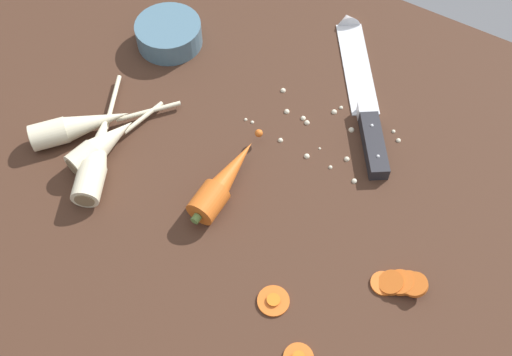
{
  "coord_description": "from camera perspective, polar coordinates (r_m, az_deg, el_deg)",
  "views": [
    {
      "loc": [
        24.29,
        -41.7,
        73.69
      ],
      "look_at": [
        0.0,
        -2.0,
        1.5
      ],
      "focal_mm": 42.36,
      "sensor_mm": 36.0,
      "label": 1
    }
  ],
  "objects": [
    {
      "name": "ground_plane",
      "position": [
        0.9,
        0.67,
        -0.3
      ],
      "size": [
        120.0,
        90.0,
        4.0
      ],
      "primitive_type": "cube",
      "color": "#42281C"
    },
    {
      "name": "whole_carrot",
      "position": [
        0.85,
        -3.06,
        -0.28
      ],
      "size": [
        4.33,
        17.91,
        4.2
      ],
      "color": "#D6601E",
      "rests_on": "ground_plane"
    },
    {
      "name": "parsnip_mid_left",
      "position": [
        0.91,
        -14.25,
        3.07
      ],
      "size": [
        5.92,
        17.38,
        4.0
      ],
      "color": "beige",
      "rests_on": "ground_plane"
    },
    {
      "name": "parsnip_front",
      "position": [
        0.91,
        -14.82,
        2.11
      ],
      "size": [
        12.96,
        22.18,
        4.0
      ],
      "color": "beige",
      "rests_on": "ground_plane"
    },
    {
      "name": "prep_bowl",
      "position": [
        1.05,
        -8.24,
        13.39
      ],
      "size": [
        11.0,
        11.0,
        4.0
      ],
      "color": "slate",
      "rests_on": "ground_plane"
    },
    {
      "name": "mince_crumbs",
      "position": [
        0.93,
        6.21,
        4.59
      ],
      "size": [
        22.49,
        11.95,
        0.9
      ],
      "color": "beige",
      "rests_on": "ground_plane"
    },
    {
      "name": "chefs_knife",
      "position": [
        0.99,
        9.89,
        8.68
      ],
      "size": [
        22.45,
        30.51,
        4.18
      ],
      "color": "silver",
      "rests_on": "ground_plane"
    },
    {
      "name": "carrot_slice_stack",
      "position": [
        0.81,
        13.39,
        -9.63
      ],
      "size": [
        7.02,
        4.83,
        2.9
      ],
      "color": "#D6601E",
      "rests_on": "ground_plane"
    },
    {
      "name": "parsnip_mid_right",
      "position": [
        0.94,
        -16.23,
        4.74
      ],
      "size": [
        16.13,
        19.0,
        4.0
      ],
      "color": "beige",
      "rests_on": "ground_plane"
    },
    {
      "name": "carrot_slice_stray_near",
      "position": [
        0.79,
        1.65,
        -11.48
      ],
      "size": [
        4.19,
        4.19,
        0.7
      ],
      "color": "#D6601E",
      "rests_on": "ground_plane"
    }
  ]
}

